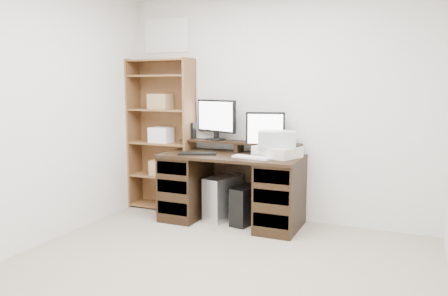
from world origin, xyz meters
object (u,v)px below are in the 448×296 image
Objects in this scene: monitor_small at (265,131)px; tower_black at (246,205)px; monitor_wide at (216,118)px; desk at (232,187)px; tower_silver at (223,198)px; bookshelf at (162,133)px; printer at (277,152)px.

tower_black is at bearing -151.57° from monitor_small.
monitor_wide is at bearing 157.93° from monitor_small.
desk is at bearing -163.45° from tower_black.
monitor_small is (0.32, 0.17, 0.61)m from desk.
desk reaches higher than tower_black.
monitor_small reaches higher than tower_silver.
tower_black is at bearing 5.23° from tower_silver.
bookshelf is at bearing 167.95° from desk.
monitor_small is at bearing 14.28° from monitor_wide.
tower_silver is (-0.62, 0.01, -0.56)m from printer.
monitor_wide reaches higher than monitor_small.
monitor_small is at bearing 27.94° from desk.
printer is at bearing 16.65° from tower_black.
monitor_wide is 0.62m from monitor_small.
monitor_small is at bearing -1.93° from bookshelf.
monitor_wide is at bearing 141.13° from desk.
bookshelf is at bearing -157.94° from monitor_wide.
desk reaches higher than tower_silver.
printer is 0.89× the size of tower_silver.
tower_black is (0.16, 0.02, -0.18)m from desk.
monitor_wide is (-0.29, 0.23, 0.74)m from desk.
printer is 0.99× the size of tower_black.
printer is at bearing 6.96° from monitor_wide.
tower_silver is at bearing 177.42° from monitor_small.
tower_silver is (0.16, -0.17, -0.88)m from monitor_wide.
printer is at bearing 13.07° from tower_silver.
tower_black is at bearing -152.23° from printer.
monitor_wide is 1.05m from tower_black.
desk is at bearing -18.49° from monitor_wide.
monitor_wide is at bearing 1.67° from bookshelf.
desk is 3.46× the size of printer.
monitor_small is 0.93× the size of tower_silver.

